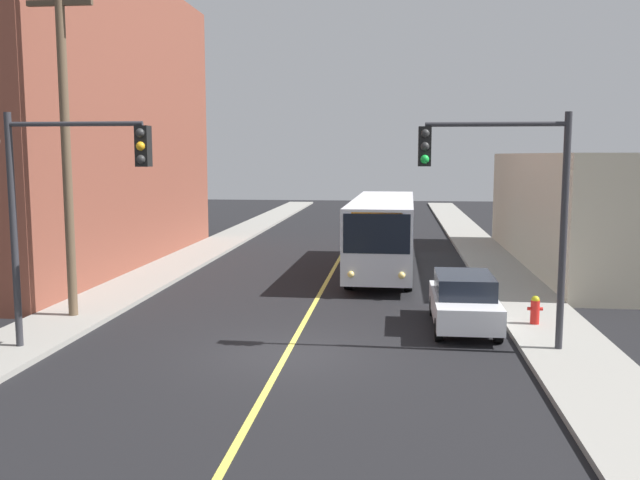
# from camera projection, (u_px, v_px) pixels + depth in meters

# --- Properties ---
(ground_plane) EXTENTS (120.00, 120.00, 0.00)m
(ground_plane) POSITION_uv_depth(u_px,v_px,m) (287.00, 354.00, 17.68)
(ground_plane) COLOR black
(sidewalk_left) EXTENTS (2.50, 90.00, 0.15)m
(sidewalk_left) POSITION_uv_depth(u_px,v_px,m) (152.00, 277.00, 28.33)
(sidewalk_left) COLOR gray
(sidewalk_left) RESTS_ON ground
(sidewalk_right) EXTENTS (2.50, 90.00, 0.15)m
(sidewalk_right) POSITION_uv_depth(u_px,v_px,m) (511.00, 284.00, 26.73)
(sidewalk_right) COLOR gray
(sidewalk_right) RESTS_ON ground
(lane_stripe_center) EXTENTS (0.16, 60.00, 0.01)m
(lane_stripe_center) POSITION_uv_depth(u_px,v_px,m) (337.00, 263.00, 32.47)
(lane_stripe_center) COLOR #D8CC4C
(lane_stripe_center) RESTS_ON ground
(building_left_brick) EXTENTS (10.00, 20.38, 13.17)m
(building_left_brick) POSITION_uv_depth(u_px,v_px,m) (38.00, 122.00, 31.14)
(building_left_brick) COLOR brown
(building_left_brick) RESTS_ON ground
(city_bus) EXTENTS (2.79, 12.20, 3.20)m
(city_bus) POSITION_uv_depth(u_px,v_px,m) (383.00, 230.00, 29.90)
(city_bus) COLOR silver
(city_bus) RESTS_ON ground
(parked_car_white) EXTENTS (1.83, 4.40, 1.62)m
(parked_car_white) POSITION_uv_depth(u_px,v_px,m) (464.00, 300.00, 20.17)
(parked_car_white) COLOR silver
(parked_car_white) RESTS_ON ground
(utility_pole_near) EXTENTS (2.40, 0.28, 10.87)m
(utility_pole_near) POSITION_uv_depth(u_px,v_px,m) (65.00, 121.00, 20.57)
(utility_pole_near) COLOR brown
(utility_pole_near) RESTS_ON sidewalk_left
(traffic_signal_left_corner) EXTENTS (3.75, 0.48, 6.00)m
(traffic_signal_left_corner) POSITION_uv_depth(u_px,v_px,m) (69.00, 186.00, 17.18)
(traffic_signal_left_corner) COLOR #2D2D33
(traffic_signal_left_corner) RESTS_ON sidewalk_left
(traffic_signal_right_corner) EXTENTS (3.75, 0.48, 6.00)m
(traffic_signal_right_corner) POSITION_uv_depth(u_px,v_px,m) (503.00, 186.00, 17.27)
(traffic_signal_right_corner) COLOR #2D2D33
(traffic_signal_right_corner) RESTS_ON sidewalk_right
(fire_hydrant) EXTENTS (0.44, 0.26, 0.84)m
(fire_hydrant) POSITION_uv_depth(u_px,v_px,m) (535.00, 309.00, 20.13)
(fire_hydrant) COLOR red
(fire_hydrant) RESTS_ON sidewalk_right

